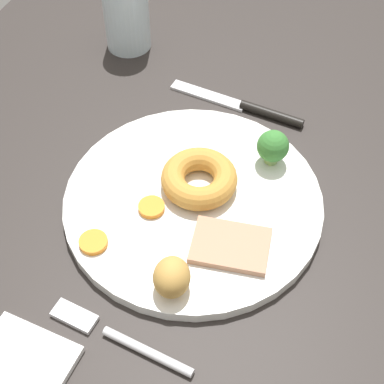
% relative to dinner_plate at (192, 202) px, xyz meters
% --- Properties ---
extents(dining_table, '(1.20, 0.84, 0.04)m').
position_rel_dinner_plate_xyz_m(dining_table, '(0.04, -0.00, -0.02)').
color(dining_table, '#2B2623').
rests_on(dining_table, ground).
extents(dinner_plate, '(0.29, 0.29, 0.01)m').
position_rel_dinner_plate_xyz_m(dinner_plate, '(0.00, 0.00, 0.00)').
color(dinner_plate, white).
rests_on(dinner_plate, dining_table).
extents(meat_slice_main, '(0.07, 0.09, 0.01)m').
position_rel_dinner_plate_xyz_m(meat_slice_main, '(-0.05, -0.06, 0.01)').
color(meat_slice_main, tan).
rests_on(meat_slice_main, dinner_plate).
extents(yorkshire_pudding, '(0.09, 0.09, 0.03)m').
position_rel_dinner_plate_xyz_m(yorkshire_pudding, '(0.02, -0.00, 0.02)').
color(yorkshire_pudding, '#C68938').
rests_on(yorkshire_pudding, dinner_plate).
extents(roast_potato_left, '(0.05, 0.05, 0.04)m').
position_rel_dinner_plate_xyz_m(roast_potato_left, '(-0.11, -0.02, 0.03)').
color(roast_potato_left, '#BC8C42').
rests_on(roast_potato_left, dinner_plate).
extents(carrot_coin_front, '(0.03, 0.03, 0.01)m').
position_rel_dinner_plate_xyz_m(carrot_coin_front, '(-0.03, 0.04, 0.01)').
color(carrot_coin_front, orange).
rests_on(carrot_coin_front, dinner_plate).
extents(carrot_coin_back, '(0.03, 0.03, 0.01)m').
position_rel_dinner_plate_xyz_m(carrot_coin_back, '(-0.10, 0.07, 0.01)').
color(carrot_coin_back, orange).
rests_on(carrot_coin_back, dinner_plate).
extents(broccoli_floret, '(0.04, 0.04, 0.04)m').
position_rel_dinner_plate_xyz_m(broccoli_floret, '(0.09, -0.07, 0.03)').
color(broccoli_floret, '#8CB766').
rests_on(broccoli_floret, dinner_plate).
extents(fork, '(0.03, 0.15, 0.01)m').
position_rel_dinner_plate_xyz_m(fork, '(-0.18, 0.01, -0.00)').
color(fork, silver).
rests_on(fork, dining_table).
extents(knife, '(0.03, 0.19, 0.01)m').
position_rel_dinner_plate_xyz_m(knife, '(0.17, -0.01, -0.00)').
color(knife, black).
rests_on(knife, dining_table).
extents(water_glass, '(0.06, 0.06, 0.10)m').
position_rel_dinner_plate_xyz_m(water_glass, '(0.24, 0.19, 0.04)').
color(water_glass, silver).
rests_on(water_glass, dining_table).
extents(folded_napkin, '(0.11, 0.09, 0.01)m').
position_rel_dinner_plate_xyz_m(folded_napkin, '(-0.25, 0.08, -0.00)').
color(folded_napkin, white).
rests_on(folded_napkin, dining_table).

